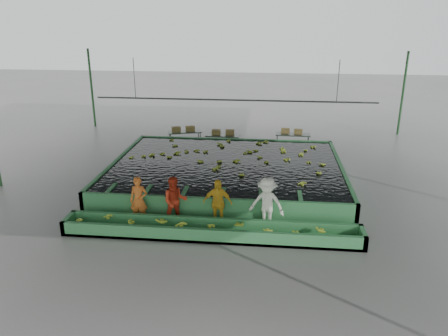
# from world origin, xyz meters

# --- Properties ---
(ground) EXTENTS (80.00, 80.00, 0.00)m
(ground) POSITION_xyz_m (0.00, 0.00, 0.00)
(ground) COLOR slate
(ground) RESTS_ON ground
(shed_roof) EXTENTS (20.00, 22.00, 0.04)m
(shed_roof) POSITION_xyz_m (0.00, 0.00, 5.00)
(shed_roof) COLOR gray
(shed_roof) RESTS_ON shed_posts
(shed_posts) EXTENTS (20.00, 22.00, 5.00)m
(shed_posts) POSITION_xyz_m (0.00, 0.00, 2.50)
(shed_posts) COLOR #28592C
(shed_posts) RESTS_ON ground
(flotation_tank) EXTENTS (10.00, 8.00, 0.90)m
(flotation_tank) POSITION_xyz_m (0.00, 1.50, 0.45)
(flotation_tank) COLOR #327A41
(flotation_tank) RESTS_ON ground
(tank_water) EXTENTS (9.70, 7.70, 0.00)m
(tank_water) POSITION_xyz_m (0.00, 1.50, 0.85)
(tank_water) COLOR black
(tank_water) RESTS_ON flotation_tank
(sorting_trough) EXTENTS (10.00, 1.00, 0.50)m
(sorting_trough) POSITION_xyz_m (0.00, -3.60, 0.25)
(sorting_trough) COLOR #327A41
(sorting_trough) RESTS_ON ground
(cableway_rail) EXTENTS (0.08, 0.08, 14.00)m
(cableway_rail) POSITION_xyz_m (0.00, 5.00, 3.00)
(cableway_rail) COLOR #59605B
(cableway_rail) RESTS_ON shed_roof
(rail_hanger_left) EXTENTS (0.04, 0.04, 2.00)m
(rail_hanger_left) POSITION_xyz_m (-5.00, 5.00, 4.00)
(rail_hanger_left) COLOR #59605B
(rail_hanger_left) RESTS_ON shed_roof
(rail_hanger_right) EXTENTS (0.04, 0.04, 2.00)m
(rail_hanger_right) POSITION_xyz_m (5.00, 5.00, 4.00)
(rail_hanger_right) COLOR #59605B
(rail_hanger_right) RESTS_ON shed_roof
(worker_a) EXTENTS (0.65, 0.45, 1.71)m
(worker_a) POSITION_xyz_m (-2.66, -2.80, 0.85)
(worker_a) COLOR #CA6423
(worker_a) RESTS_ON ground
(worker_b) EXTENTS (1.01, 0.88, 1.77)m
(worker_b) POSITION_xyz_m (-1.36, -2.80, 0.88)
(worker_b) COLOR red
(worker_b) RESTS_ON ground
(worker_c) EXTENTS (1.04, 0.46, 1.75)m
(worker_c) POSITION_xyz_m (0.13, -2.80, 0.88)
(worker_c) COLOR gold
(worker_c) RESTS_ON ground
(worker_d) EXTENTS (1.35, 0.98, 1.87)m
(worker_d) POSITION_xyz_m (1.82, -2.80, 0.94)
(worker_d) COLOR white
(worker_d) RESTS_ON ground
(packing_table_left) EXTENTS (1.97, 1.28, 0.83)m
(packing_table_left) POSITION_xyz_m (-2.91, 6.88, 0.42)
(packing_table_left) COLOR #59605B
(packing_table_left) RESTS_ON ground
(packing_table_mid) EXTENTS (1.88, 0.89, 0.83)m
(packing_table_mid) POSITION_xyz_m (-0.70, 6.35, 0.41)
(packing_table_mid) COLOR #59605B
(packing_table_mid) RESTS_ON ground
(packing_table_right) EXTENTS (1.90, 0.80, 0.85)m
(packing_table_right) POSITION_xyz_m (3.10, 6.90, 0.43)
(packing_table_right) COLOR #59605B
(packing_table_right) RESTS_ON ground
(box_stack_left) EXTENTS (1.32, 0.73, 0.27)m
(box_stack_left) POSITION_xyz_m (-2.97, 6.81, 0.83)
(box_stack_left) COLOR olive
(box_stack_left) RESTS_ON packing_table_left
(box_stack_mid) EXTENTS (1.24, 0.43, 0.26)m
(box_stack_mid) POSITION_xyz_m (-0.69, 6.41, 0.83)
(box_stack_mid) COLOR olive
(box_stack_mid) RESTS_ON packing_table_mid
(box_stack_right) EXTENTS (1.18, 0.47, 0.25)m
(box_stack_right) POSITION_xyz_m (3.03, 6.99, 0.86)
(box_stack_right) COLOR olive
(box_stack_right) RESTS_ON packing_table_right
(floating_bananas) EXTENTS (9.05, 6.17, 0.12)m
(floating_bananas) POSITION_xyz_m (0.00, 2.30, 0.85)
(floating_bananas) COLOR #97B32A
(floating_bananas) RESTS_ON tank_water
(trough_bananas) EXTENTS (8.75, 0.58, 0.12)m
(trough_bananas) POSITION_xyz_m (0.00, -3.60, 0.40)
(trough_bananas) COLOR #97B32A
(trough_bananas) RESTS_ON sorting_trough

